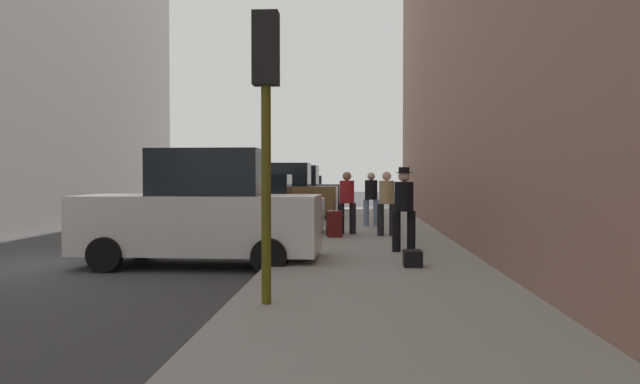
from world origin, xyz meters
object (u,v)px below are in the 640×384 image
(parked_red_hatchback, at_px, (302,193))
(pedestrian_in_jeans, at_px, (371,196))
(traffic_light, at_px, (266,93))
(parked_gray_coupe, at_px, (251,208))
(pedestrian_in_tan_coat, at_px, (387,200))
(duffel_bag, at_px, (413,258))
(parked_black_suv, at_px, (292,192))
(parked_bronze_suv, at_px, (279,195))
(parked_white_van, at_px, (202,213))
(pedestrian_with_fedora, at_px, (404,205))
(pedestrian_in_red_jacket, at_px, (347,199))
(rolling_suitcase, at_px, (334,224))
(fire_hydrant, at_px, (316,218))

(parked_red_hatchback, distance_m, pedestrian_in_jeans, 14.86)
(parked_red_hatchback, height_order, traffic_light, traffic_light)
(parked_gray_coupe, distance_m, pedestrian_in_tan_coat, 3.88)
(parked_red_hatchback, height_order, duffel_bag, parked_red_hatchback)
(parked_black_suv, distance_m, traffic_light, 21.53)
(parked_bronze_suv, relative_size, traffic_light, 1.29)
(parked_white_van, distance_m, parked_bronze_suv, 11.99)
(parked_white_van, relative_size, parked_gray_coupe, 1.10)
(parked_red_hatchback, distance_m, duffel_bag, 23.66)
(pedestrian_in_tan_coat, relative_size, pedestrian_with_fedora, 0.96)
(parked_black_suv, relative_size, pedestrian_in_red_jacket, 2.72)
(parked_bronze_suv, relative_size, pedestrian_with_fedora, 2.60)
(traffic_light, relative_size, pedestrian_in_red_jacket, 2.11)
(parked_white_van, height_order, traffic_light, traffic_light)
(parked_white_van, xyz_separation_m, parked_gray_coupe, (0.00, 5.65, -0.18))
(traffic_light, height_order, rolling_suitcase, traffic_light)
(fire_hydrant, distance_m, pedestrian_in_tan_coat, 2.69)
(fire_hydrant, bearing_deg, rolling_suitcase, -73.92)
(pedestrian_in_tan_coat, distance_m, pedestrian_with_fedora, 3.53)
(duffel_bag, bearing_deg, pedestrian_in_red_jacket, 101.42)
(parked_black_suv, distance_m, pedestrian_in_tan_coat, 12.90)
(pedestrian_in_red_jacket, relative_size, pedestrian_with_fedora, 0.96)
(parked_red_hatchback, bearing_deg, parked_black_suv, -90.00)
(traffic_light, xyz_separation_m, duffel_bag, (2.11, 3.35, -2.47))
(parked_bronze_suv, height_order, parked_black_suv, same)
(pedestrian_in_tan_coat, bearing_deg, pedestrian_in_jeans, 95.97)
(pedestrian_in_red_jacket, xyz_separation_m, pedestrian_in_tan_coat, (1.07, -0.44, 0.00))
(parked_bronze_suv, bearing_deg, parked_white_van, -90.00)
(pedestrian_in_red_jacket, relative_size, pedestrian_in_jeans, 1.00)
(parked_white_van, distance_m, traffic_light, 4.90)
(parked_gray_coupe, xyz_separation_m, pedestrian_in_red_jacket, (2.72, -0.36, 0.26))
(pedestrian_in_tan_coat, bearing_deg, duffel_bag, -88.25)
(fire_hydrant, relative_size, pedestrian_with_fedora, 0.40)
(parked_gray_coupe, relative_size, pedestrian_with_fedora, 2.38)
(pedestrian_in_jeans, bearing_deg, pedestrian_with_fedora, -85.57)
(parked_bronze_suv, xyz_separation_m, parked_red_hatchback, (0.00, 10.48, -0.18))
(parked_white_van, distance_m, parked_gray_coupe, 5.65)
(fire_hydrant, bearing_deg, duffel_bag, -73.77)
(parked_black_suv, distance_m, rolling_suitcase, 12.90)
(traffic_light, bearing_deg, parked_gray_coupe, 100.66)
(parked_white_van, relative_size, fire_hydrant, 6.58)
(parked_bronze_suv, bearing_deg, parked_gray_coupe, -90.00)
(traffic_light, xyz_separation_m, pedestrian_in_red_jacket, (0.87, 9.49, -1.65))
(fire_hydrant, xyz_separation_m, pedestrian_in_jeans, (1.65, 1.46, 0.61))
(parked_gray_coupe, bearing_deg, traffic_light, -79.34)
(fire_hydrant, bearing_deg, pedestrian_in_jeans, 41.42)
(parked_black_suv, bearing_deg, parked_bronze_suv, -90.00)
(parked_white_van, distance_m, pedestrian_in_tan_coat, 6.16)
(parked_black_suv, height_order, fire_hydrant, parked_black_suv)
(pedestrian_in_jeans, relative_size, pedestrian_with_fedora, 0.96)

